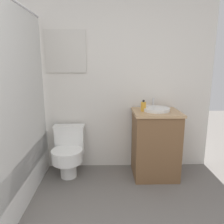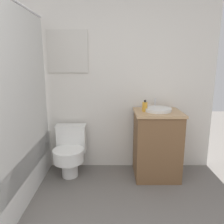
{
  "view_description": "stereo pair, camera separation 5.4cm",
  "coord_description": "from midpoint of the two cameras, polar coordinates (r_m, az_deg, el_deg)",
  "views": [
    {
      "loc": [
        0.28,
        -0.49,
        1.42
      ],
      "look_at": [
        0.35,
        1.95,
        0.88
      ],
      "focal_mm": 35.0,
      "sensor_mm": 36.0,
      "label": 1
    },
    {
      "loc": [
        0.34,
        -0.49,
        1.42
      ],
      "look_at": [
        0.35,
        1.95,
        0.88
      ],
      "focal_mm": 35.0,
      "sensor_mm": 36.0,
      "label": 2
    }
  ],
  "objects": [
    {
      "name": "wall_back",
      "position": [
        2.93,
        -7.78,
        9.15
      ],
      "size": [
        3.39,
        0.07,
        2.5
      ],
      "color": "silver",
      "rests_on": "ground_plane"
    },
    {
      "name": "sink",
      "position": [
        2.75,
        10.92,
        0.73
      ],
      "size": [
        0.33,
        0.37,
        0.13
      ],
      "color": "white",
      "rests_on": "vanity"
    },
    {
      "name": "toilet",
      "position": [
        2.9,
        -11.86,
        -9.92
      ],
      "size": [
        0.39,
        0.5,
        0.64
      ],
      "color": "white",
      "rests_on": "ground_plane"
    },
    {
      "name": "vanity",
      "position": [
        2.85,
        10.65,
        -8.12
      ],
      "size": [
        0.57,
        0.53,
        0.85
      ],
      "color": "brown",
      "rests_on": "ground_plane"
    },
    {
      "name": "soap_bottle",
      "position": [
        2.7,
        7.63,
        1.46
      ],
      "size": [
        0.06,
        0.06,
        0.14
      ],
      "color": "gold",
      "rests_on": "vanity"
    },
    {
      "name": "shower_area",
      "position": [
        2.67,
        -27.81,
        -13.69
      ],
      "size": [
        0.67,
        1.5,
        1.98
      ],
      "color": "white",
      "rests_on": "ground_plane"
    }
  ]
}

